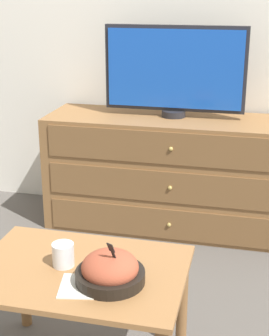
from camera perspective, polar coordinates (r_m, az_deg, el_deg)
The scene contains 8 objects.
ground_plane at distance 3.47m, azimuth 4.68°, elevation -4.40°, with size 12.00×12.00×0.00m, color #56514C.
wall_back at distance 3.20m, azimuth 5.41°, elevation 17.57°, with size 12.00×0.05×2.60m.
dresser at distance 3.10m, azimuth 4.69°, elevation -0.62°, with size 1.55×0.49×0.68m.
tv at distance 2.99m, azimuth 4.42°, elevation 10.74°, with size 0.81×0.14×0.52m.
coffee_table at distance 1.91m, azimuth -6.01°, elevation -13.03°, with size 0.76×0.53×0.45m.
takeout_bowl at distance 1.77m, azimuth -2.72°, elevation -11.29°, with size 0.24×0.24×0.17m.
drink_cup at distance 1.88m, azimuth -7.90°, elevation -9.63°, with size 0.08×0.08×0.09m.
napkin at distance 1.77m, azimuth -5.77°, elevation -12.90°, with size 0.18×0.18×0.00m.
Camera 1 is at (0.46, -3.15, 1.40)m, focal length 55.00 mm.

